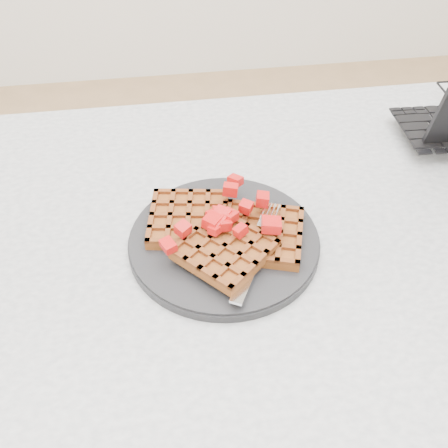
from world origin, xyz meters
The scene contains 5 objects.
table centered at (0.00, 0.00, 0.64)m, with size 1.20×0.80×0.75m.
plate centered at (-0.13, 0.00, 0.76)m, with size 0.26×0.26×0.02m, color black.
waffles centered at (-0.13, 0.00, 0.78)m, with size 0.23×0.21×0.03m.
strawberry_pile centered at (-0.13, 0.00, 0.80)m, with size 0.15×0.15×0.02m, color #A90002, non-canonical shape.
fork centered at (-0.09, -0.04, 0.77)m, with size 0.02×0.18×0.02m, color silver, non-canonical shape.
Camera 1 is at (-0.20, -0.48, 1.25)m, focal length 40.00 mm.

